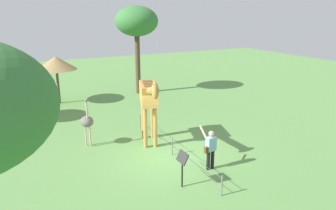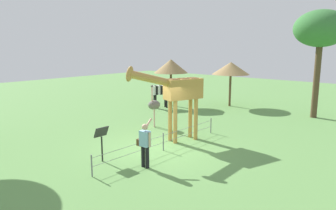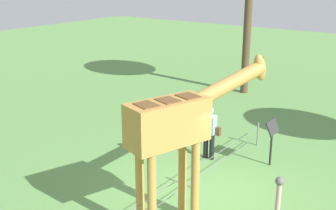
{
  "view_description": "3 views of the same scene",
  "coord_description": "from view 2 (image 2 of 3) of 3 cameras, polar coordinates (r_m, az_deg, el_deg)",
  "views": [
    {
      "loc": [
        10.88,
        -5.57,
        5.93
      ],
      "look_at": [
        0.22,
        -0.07,
        2.33
      ],
      "focal_mm": 33.8,
      "sensor_mm": 36.0,
      "label": 1
    },
    {
      "loc": [
        9.2,
        8.52,
        4.23
      ],
      "look_at": [
        0.81,
        1.2,
        2.13
      ],
      "focal_mm": 33.73,
      "sensor_mm": 36.0,
      "label": 2
    },
    {
      "loc": [
        -8.13,
        -4.75,
        5.25
      ],
      "look_at": [
        -0.05,
        1.11,
        2.07
      ],
      "focal_mm": 45.66,
      "sensor_mm": 36.0,
      "label": 3
    }
  ],
  "objects": [
    {
      "name": "tree_west",
      "position": [
        20.47,
        25.9,
        12.11
      ],
      "size": [
        3.02,
        3.02,
        6.26
      ],
      "color": "brown",
      "rests_on": "ground_plane"
    },
    {
      "name": "info_sign",
      "position": [
        11.87,
        -11.92,
        -5.62
      ],
      "size": [
        0.56,
        0.21,
        1.32
      ],
      "color": "black",
      "rests_on": "ground_plane"
    },
    {
      "name": "visitor",
      "position": [
        11.11,
        -4.19,
        -6.8
      ],
      "size": [
        0.66,
        0.58,
        1.67
      ],
      "color": "black",
      "rests_on": "ground_plane"
    },
    {
      "name": "ostrich",
      "position": [
        16.54,
        -2.53,
        0.0
      ],
      "size": [
        0.7,
        0.56,
        2.25
      ],
      "color": "#CC9E93",
      "rests_on": "ground_plane"
    },
    {
      "name": "ground_plane",
      "position": [
        13.23,
        -1.63,
        -7.99
      ],
      "size": [
        60.0,
        60.0,
        0.0
      ],
      "primitive_type": "plane",
      "color": "#60934C"
    },
    {
      "name": "shade_hut_near",
      "position": [
        22.38,
        0.53,
        7.0
      ],
      "size": [
        2.4,
        2.4,
        3.3
      ],
      "color": "brown",
      "rests_on": "ground_plane"
    },
    {
      "name": "giraffe",
      "position": [
        13.86,
        1.79,
        2.36
      ],
      "size": [
        3.6,
        1.59,
        3.47
      ],
      "color": "#BC8942",
      "rests_on": "ground_plane"
    },
    {
      "name": "wire_fence",
      "position": [
        12.95,
        -0.85,
        -6.52
      ],
      "size": [
        7.05,
        0.05,
        0.75
      ],
      "color": "slate",
      "rests_on": "ground_plane"
    },
    {
      "name": "shade_hut_far",
      "position": [
        22.63,
        11.28,
        6.5
      ],
      "size": [
        2.62,
        2.62,
        3.12
      ],
      "color": "brown",
      "rests_on": "ground_plane"
    },
    {
      "name": "zebra",
      "position": [
        21.71,
        -1.19,
        2.53
      ],
      "size": [
        1.74,
        1.1,
        1.66
      ],
      "color": "black",
      "rests_on": "ground_plane"
    }
  ]
}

